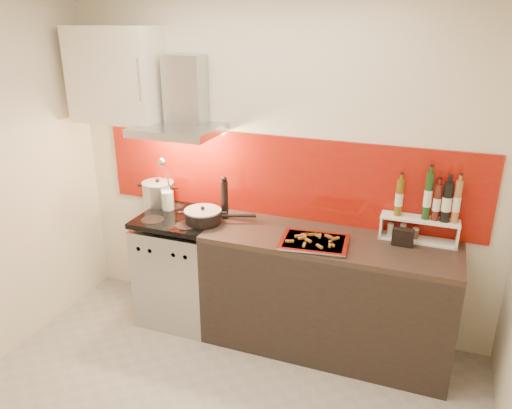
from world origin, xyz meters
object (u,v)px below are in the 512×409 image
at_px(stock_pot, 158,193).
at_px(pepper_mill, 225,198).
at_px(counter, 326,294).
at_px(baking_tray, 314,242).
at_px(range_stove, 182,268).
at_px(saute_pan, 204,216).

height_order(stock_pot, pepper_mill, pepper_mill).
height_order(counter, baking_tray, baking_tray).
relative_size(range_stove, saute_pan, 1.74).
distance_m(saute_pan, pepper_mill, 0.21).
bearing_deg(counter, range_stove, -179.77).
height_order(range_stove, stock_pot, stock_pot).
bearing_deg(range_stove, saute_pan, -10.87).
relative_size(range_stove, stock_pot, 3.50).
bearing_deg(saute_pan, pepper_mill, 53.31).
relative_size(saute_pan, baking_tray, 1.05).
relative_size(counter, baking_tray, 3.61).
bearing_deg(saute_pan, counter, 3.05).
height_order(counter, saute_pan, saute_pan).
distance_m(counter, saute_pan, 1.09).
xyz_separation_m(counter, stock_pot, (-1.48, 0.16, 0.56)).
relative_size(saute_pan, pepper_mill, 1.53).
relative_size(pepper_mill, baking_tray, 0.69).
bearing_deg(baking_tray, pepper_mill, 164.91).
distance_m(stock_pot, pepper_mill, 0.64).
distance_m(counter, baking_tray, 0.49).
relative_size(range_stove, counter, 0.51).
distance_m(range_stove, baking_tray, 1.22).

